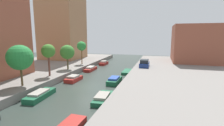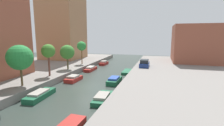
% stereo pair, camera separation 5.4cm
% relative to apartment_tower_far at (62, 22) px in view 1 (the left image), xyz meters
% --- Properties ---
extents(ground_plane, '(84.00, 84.00, 0.00)m').
position_rel_apartment_tower_far_xyz_m(ground_plane, '(16.00, -20.15, -10.99)').
color(ground_plane, '#2D3833').
extents(quay_left, '(20.00, 64.00, 1.00)m').
position_rel_apartment_tower_far_xyz_m(quay_left, '(1.00, -20.15, -10.49)').
color(quay_left, gray).
rests_on(quay_left, ground_plane).
extents(quay_right, '(20.00, 64.00, 1.00)m').
position_rel_apartment_tower_far_xyz_m(quay_right, '(31.00, -20.15, -10.49)').
color(quay_right, gray).
rests_on(quay_right, ground_plane).
extents(apartment_tower_far, '(10.00, 9.94, 19.97)m').
position_rel_apartment_tower_far_xyz_m(apartment_tower_far, '(0.00, 0.00, 0.00)').
color(apartment_tower_far, '#9E704C').
rests_on(apartment_tower_far, quay_left).
extents(low_block_right, '(10.00, 11.50, 8.85)m').
position_rel_apartment_tower_far_xyz_m(low_block_right, '(34.00, 3.31, -5.56)').
color(low_block_right, brown).
rests_on(low_block_right, quay_right).
extents(street_tree_2, '(3.17, 3.17, 5.23)m').
position_rel_apartment_tower_far_xyz_m(street_tree_2, '(9.20, -24.89, -6.35)').
color(street_tree_2, brown).
rests_on(street_tree_2, quay_left).
extents(street_tree_3, '(2.13, 2.13, 5.03)m').
position_rel_apartment_tower_far_xyz_m(street_tree_3, '(9.20, -19.25, -6.09)').
color(street_tree_3, brown).
rests_on(street_tree_3, quay_left).
extents(street_tree_4, '(2.70, 2.70, 4.59)m').
position_rel_apartment_tower_far_xyz_m(street_tree_4, '(9.20, -13.64, -6.77)').
color(street_tree_4, brown).
rests_on(street_tree_4, quay_left).
extents(street_tree_5, '(2.05, 2.05, 5.04)m').
position_rel_apartment_tower_far_xyz_m(street_tree_5, '(9.20, -7.53, -6.02)').
color(street_tree_5, brown).
rests_on(street_tree_5, quay_left).
extents(parked_car, '(1.89, 4.09, 1.50)m').
position_rel_apartment_tower_far_xyz_m(parked_car, '(23.09, -7.17, -9.37)').
color(parked_car, navy).
rests_on(parked_car, quay_right).
extents(moored_boat_left_2, '(1.89, 4.62, 0.86)m').
position_rel_apartment_tower_far_xyz_m(moored_boat_left_2, '(12.49, -25.74, -10.61)').
color(moored_boat_left_2, '#195638').
rests_on(moored_boat_left_2, ground_plane).
extents(moored_boat_left_3, '(1.73, 3.42, 0.95)m').
position_rel_apartment_tower_far_xyz_m(moored_boat_left_3, '(12.66, -17.88, -10.58)').
color(moored_boat_left_3, maroon).
rests_on(moored_boat_left_3, ground_plane).
extents(moored_boat_left_4, '(1.41, 4.15, 0.89)m').
position_rel_apartment_tower_far_xyz_m(moored_boat_left_4, '(12.10, -9.48, -10.61)').
color(moored_boat_left_4, maroon).
rests_on(moored_boat_left_4, ground_plane).
extents(moored_boat_left_5, '(1.46, 3.45, 0.99)m').
position_rel_apartment_tower_far_xyz_m(moored_boat_left_5, '(12.49, -1.89, -10.56)').
color(moored_boat_left_5, maroon).
rests_on(moored_boat_left_5, ground_plane).
extents(moored_boat_right_2, '(1.85, 4.40, 0.80)m').
position_rel_apartment_tower_far_xyz_m(moored_boat_right_2, '(19.96, -24.50, -10.65)').
color(moored_boat_right_2, '#195638').
rests_on(moored_boat_right_2, ground_plane).
extents(moored_boat_right_3, '(1.57, 4.17, 0.98)m').
position_rel_apartment_tower_far_xyz_m(moored_boat_right_3, '(19.37, -17.13, -10.56)').
color(moored_boat_right_3, '#195638').
rests_on(moored_boat_right_3, ground_plane).
extents(moored_boat_right_4, '(1.63, 4.27, 0.51)m').
position_rel_apartment_tower_far_xyz_m(moored_boat_right_4, '(20.00, -9.66, -10.73)').
color(moored_boat_right_4, '#195638').
rests_on(moored_boat_right_4, ground_plane).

